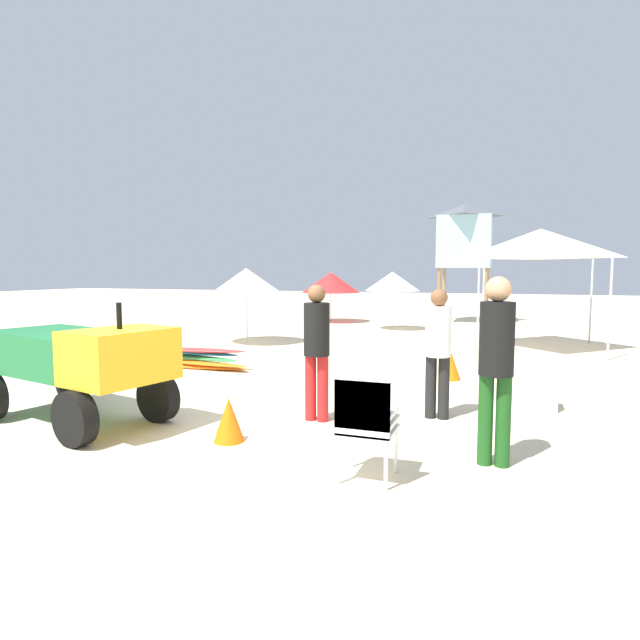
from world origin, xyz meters
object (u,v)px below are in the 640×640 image
Objects in this scene: popup_canopy at (541,244)px; beach_umbrella_mid at (392,281)px; beach_umbrella_left at (331,282)px; beach_umbrella_far at (246,282)px; surfboard_pile at (192,358)px; lifeguard_tower at (465,236)px; cooler_box at (534,392)px; lifeguard_near_right at (317,343)px; lifeguard_near_left at (438,345)px; lifeguard_near_center at (496,357)px; traffic_cone_near at (450,364)px; traffic_cone_far at (229,419)px; utility_cart at (79,359)px; stacked_plastic_chairs at (366,415)px.

beach_umbrella_mid is at bearing 145.02° from popup_canopy.
beach_umbrella_far is (-0.25, -6.08, 0.14)m from beach_umbrella_left.
lifeguard_tower is at bearing 69.04° from surfboard_pile.
surfboard_pile is at bearing 170.63° from cooler_box.
lifeguard_near_right is (3.47, -2.53, 0.77)m from surfboard_pile.
cooler_box is at bearing -33.86° from beach_umbrella_far.
lifeguard_near_center reaches higher than lifeguard_near_left.
traffic_cone_near is at bearing -110.06° from popup_canopy.
lifeguard_tower is 2.00× the size of beach_umbrella_left.
surfboard_pile is 3.79m from beach_umbrella_far.
surfboard_pile is 5.33× the size of traffic_cone_far.
lifeguard_near_left is (4.86, -1.92, 0.74)m from surfboard_pile.
lifeguard_near_left is 2.59m from traffic_cone_near.
traffic_cone_near is (3.99, 4.15, -0.52)m from utility_cart.
lifeguard_near_center is at bearing 2.46° from utility_cart.
beach_umbrella_far is at bearing -123.37° from beach_umbrella_mid.
cooler_box is at bearing -50.99° from traffic_cone_near.
cooler_box is at bearing -66.74° from beach_umbrella_mid.
lifeguard_near_left is (4.08, 1.66, 0.15)m from utility_cart.
surfboard_pile is 4.63× the size of cooler_box.
popup_canopy is 6.40m from lifeguard_tower.
lifeguard_near_right is 0.40× the size of lifeguard_tower.
lifeguard_tower is at bearing 98.79° from cooler_box.
popup_canopy is 5.16m from traffic_cone_near.
lifeguard_near_center is at bearing -78.47° from traffic_cone_near.
beach_umbrella_far is at bearing 132.13° from lifeguard_near_center.
beach_umbrella_left is at bearing 109.63° from stacked_plastic_chairs.
lifeguard_tower is (-0.33, 15.12, 2.50)m from stacked_plastic_chairs.
lifeguard_near_center is 1.07× the size of lifeguard_near_right.
stacked_plastic_chairs reaches higher than cooler_box.
stacked_plastic_chairs is 6.17m from surfboard_pile.
lifeguard_near_left is 2.92× the size of cooler_box.
lifeguard_near_left is at bearing -87.83° from traffic_cone_near.
utility_cart is at bearing -157.91° from lifeguard_near_left.
stacked_plastic_chairs is 1.81m from traffic_cone_far.
popup_canopy is 8.23m from beach_umbrella_left.
lifeguard_tower reaches higher than surfboard_pile.
lifeguard_near_right is 0.80× the size of beach_umbrella_left.
traffic_cone_far is at bearing -76.25° from beach_umbrella_left.
popup_canopy is 7.19m from beach_umbrella_far.
beach_umbrella_far is 3.55× the size of cooler_box.
utility_cart is 2.70× the size of stacked_plastic_chairs.
surfboard_pile is at bearing 128.29° from traffic_cone_far.
beach_umbrella_mid reaches higher than traffic_cone_near.
utility_cart is 4.41m from lifeguard_near_left.
beach_umbrella_left reaches higher than lifeguard_near_center.
utility_cart is 5.12× the size of traffic_cone_near.
lifeguard_near_left reaches higher than traffic_cone_far.
stacked_plastic_chairs is (3.74, -0.60, -0.18)m from utility_cart.
utility_cart is 1.50× the size of beach_umbrella_mid.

